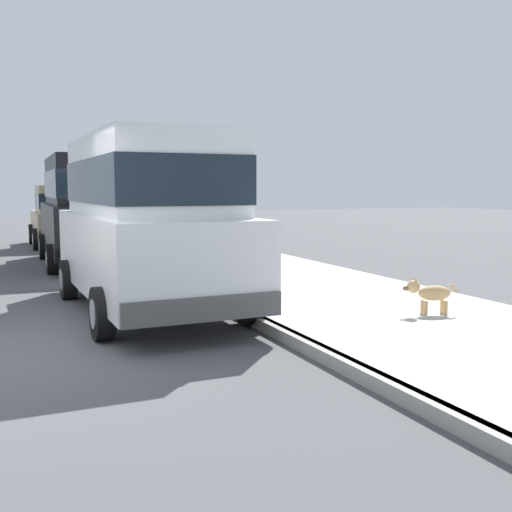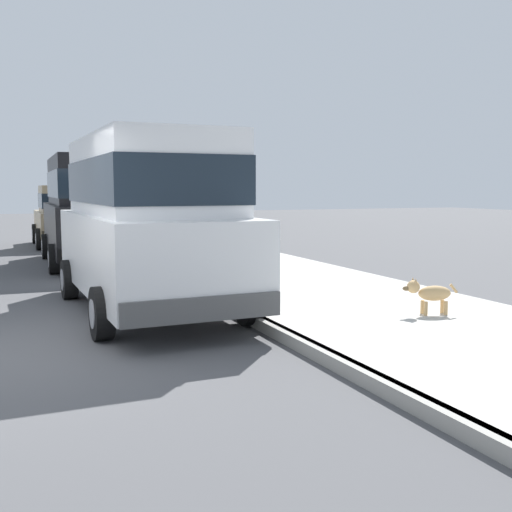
{
  "view_description": "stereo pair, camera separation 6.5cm",
  "coord_description": "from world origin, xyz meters",
  "px_view_note": "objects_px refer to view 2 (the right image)",
  "views": [
    {
      "loc": [
        0.11,
        -6.89,
        1.79
      ],
      "look_at": [
        3.45,
        0.92,
        0.85
      ],
      "focal_mm": 43.0,
      "sensor_mm": 36.0,
      "label": 1
    },
    {
      "loc": [
        0.17,
        -6.92,
        1.79
      ],
      "look_at": [
        3.45,
        0.92,
        0.85
      ],
      "focal_mm": 43.0,
      "sensor_mm": 36.0,
      "label": 2
    }
  ],
  "objects_px": {
    "car_white_van": "(148,216)",
    "dog_tan": "(430,293)",
    "car_tan_hatchback": "(66,215)",
    "fire_hydrant": "(240,272)",
    "car_black_van": "(91,205)"
  },
  "relations": [
    {
      "from": "car_black_van",
      "to": "car_tan_hatchback",
      "type": "distance_m",
      "value": 5.05
    },
    {
      "from": "car_white_van",
      "to": "car_black_van",
      "type": "relative_size",
      "value": 1.0
    },
    {
      "from": "car_white_van",
      "to": "dog_tan",
      "type": "relative_size",
      "value": 6.7
    },
    {
      "from": "car_white_van",
      "to": "car_tan_hatchback",
      "type": "distance_m",
      "value": 11.13
    },
    {
      "from": "car_black_van",
      "to": "fire_hydrant",
      "type": "relative_size",
      "value": 6.8
    },
    {
      "from": "car_white_van",
      "to": "dog_tan",
      "type": "xyz_separation_m",
      "value": [
        3.18,
        -2.35,
        -0.97
      ]
    },
    {
      "from": "fire_hydrant",
      "to": "car_white_van",
      "type": "bearing_deg",
      "value": -173.04
    },
    {
      "from": "car_white_van",
      "to": "fire_hydrant",
      "type": "xyz_separation_m",
      "value": [
        1.5,
        0.18,
        -0.92
      ]
    },
    {
      "from": "car_black_van",
      "to": "car_tan_hatchback",
      "type": "xyz_separation_m",
      "value": [
        -0.08,
        5.03,
        -0.42
      ]
    },
    {
      "from": "car_white_van",
      "to": "fire_hydrant",
      "type": "distance_m",
      "value": 1.77
    },
    {
      "from": "car_white_van",
      "to": "car_black_van",
      "type": "bearing_deg",
      "value": 89.95
    },
    {
      "from": "car_tan_hatchback",
      "to": "fire_hydrant",
      "type": "distance_m",
      "value": 11.06
    },
    {
      "from": "car_white_van",
      "to": "car_tan_hatchback",
      "type": "relative_size",
      "value": 1.3
    },
    {
      "from": "car_tan_hatchback",
      "to": "dog_tan",
      "type": "height_order",
      "value": "car_tan_hatchback"
    },
    {
      "from": "car_tan_hatchback",
      "to": "fire_hydrant",
      "type": "xyz_separation_m",
      "value": [
        1.57,
        -10.94,
        -0.5
      ]
    }
  ]
}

